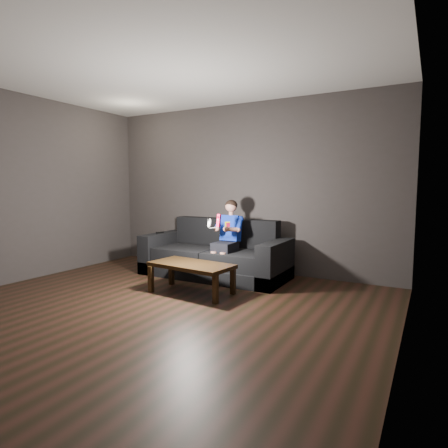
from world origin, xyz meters
The scene contains 11 objects.
floor centered at (0.00, 0.00, 0.00)m, with size 5.00×5.00×0.00m, color black.
back_wall centered at (0.00, 2.50, 1.35)m, with size 5.00×0.04×2.70m, color #393432.
left_wall centered at (-2.50, 0.00, 1.35)m, with size 0.04×5.00×2.70m, color #393432.
right_wall centered at (2.50, 0.00, 1.35)m, with size 0.04×5.00×2.70m, color #393432.
ceiling centered at (0.00, 0.00, 2.70)m, with size 5.00×5.00×0.02m, color beige.
sofa centered at (-0.19, 1.89, 0.28)m, with size 2.23×0.96×0.86m.
child centered at (0.06, 1.82, 0.71)m, with size 0.43×0.53×1.05m.
wii_remote_red centered at (0.14, 1.42, 0.91)m, with size 0.05×0.07×0.18m.
nunchuk_white centered at (-0.01, 1.42, 0.87)m, with size 0.07×0.09×0.14m.
wii_remote_black centered at (-1.20, 1.81, 0.62)m, with size 0.07×0.14×0.03m.
coffee_table centered at (0.02, 0.93, 0.34)m, with size 1.12×0.64×0.39m.
Camera 1 is at (2.69, -2.99, 1.37)m, focal length 30.00 mm.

